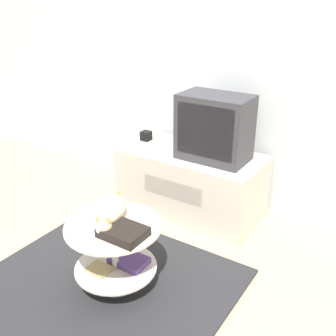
{
  "coord_description": "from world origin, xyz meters",
  "views": [
    {
      "loc": [
        1.46,
        -1.47,
        1.77
      ],
      "look_at": [
        0.09,
        0.65,
        0.64
      ],
      "focal_mm": 42.0,
      "sensor_mm": 36.0,
      "label": 1
    }
  ],
  "objects_px": {
    "dvd_box": "(123,232)",
    "speaker": "(146,136)",
    "cat": "(109,210)",
    "tv": "(214,128)"
  },
  "relations": [
    {
      "from": "dvd_box",
      "to": "tv",
      "type": "bearing_deg",
      "value": 90.8
    },
    {
      "from": "dvd_box",
      "to": "cat",
      "type": "distance_m",
      "value": 0.22
    },
    {
      "from": "speaker",
      "to": "cat",
      "type": "distance_m",
      "value": 1.24
    },
    {
      "from": "speaker",
      "to": "tv",
      "type": "bearing_deg",
      "value": -4.31
    },
    {
      "from": "tv",
      "to": "cat",
      "type": "distance_m",
      "value": 1.11
    },
    {
      "from": "cat",
      "to": "speaker",
      "type": "bearing_deg",
      "value": 176.32
    },
    {
      "from": "speaker",
      "to": "cat",
      "type": "bearing_deg",
      "value": -64.64
    },
    {
      "from": "speaker",
      "to": "dvd_box",
      "type": "xyz_separation_m",
      "value": [
        0.72,
        -1.22,
        -0.09
      ]
    },
    {
      "from": "speaker",
      "to": "dvd_box",
      "type": "distance_m",
      "value": 1.42
    },
    {
      "from": "dvd_box",
      "to": "speaker",
      "type": "bearing_deg",
      "value": 120.53
    }
  ]
}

